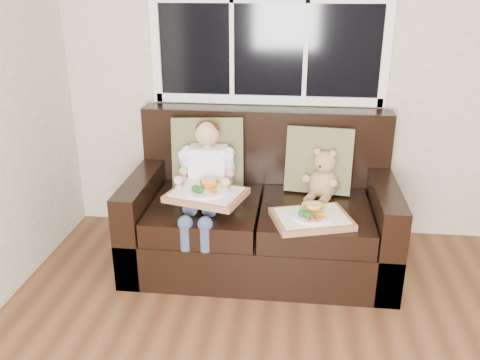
# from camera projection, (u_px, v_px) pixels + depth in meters

# --- Properties ---
(window_back) EXTENTS (1.62, 0.04, 1.37)m
(window_back) POSITION_uv_depth(u_px,v_px,m) (270.00, 1.00, 3.32)
(window_back) COLOR black
(window_back) RESTS_ON room_walls
(loveseat) EXTENTS (1.70, 0.92, 0.96)m
(loveseat) POSITION_uv_depth(u_px,v_px,m) (261.00, 216.00, 3.39)
(loveseat) COLOR black
(loveseat) RESTS_ON ground
(pillow_left) EXTENTS (0.50, 0.28, 0.49)m
(pillow_left) POSITION_uv_depth(u_px,v_px,m) (208.00, 153.00, 3.43)
(pillow_left) COLOR brown
(pillow_left) RESTS_ON loveseat
(pillow_right) EXTENTS (0.45, 0.24, 0.45)m
(pillow_right) POSITION_uv_depth(u_px,v_px,m) (319.00, 160.00, 3.36)
(pillow_right) COLOR brown
(pillow_right) RESTS_ON loveseat
(child) EXTENTS (0.34, 0.58, 0.78)m
(child) POSITION_uv_depth(u_px,v_px,m) (206.00, 176.00, 3.20)
(child) COLOR white
(child) RESTS_ON loveseat
(teddy_bear) EXTENTS (0.24, 0.29, 0.34)m
(teddy_bear) POSITION_uv_depth(u_px,v_px,m) (324.00, 178.00, 3.28)
(teddy_bear) COLOR tan
(teddy_bear) RESTS_ON loveseat
(tray_left) EXTENTS (0.51, 0.44, 0.10)m
(tray_left) POSITION_uv_depth(u_px,v_px,m) (207.00, 193.00, 3.07)
(tray_left) COLOR #A26C49
(tray_left) RESTS_ON child
(tray_right) EXTENTS (0.52, 0.45, 0.10)m
(tray_right) POSITION_uv_depth(u_px,v_px,m) (311.00, 217.00, 2.97)
(tray_right) COLOR #A26C49
(tray_right) RESTS_ON loveseat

